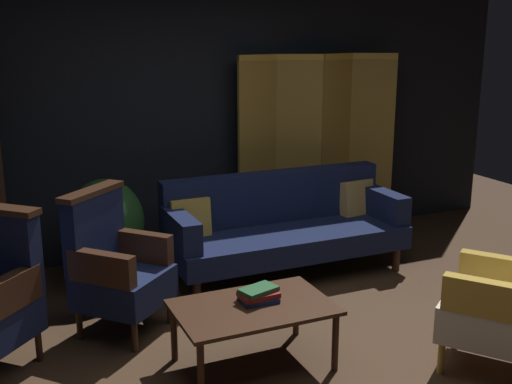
{
  "coord_description": "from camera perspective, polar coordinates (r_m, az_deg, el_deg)",
  "views": [
    {
      "loc": [
        -1.83,
        -3.34,
        2.11
      ],
      "look_at": [
        0.0,
        0.8,
        0.95
      ],
      "focal_mm": 44.03,
      "sensor_mm": 36.0,
      "label": 1
    }
  ],
  "objects": [
    {
      "name": "ground_plane",
      "position": [
        4.35,
        4.4,
        -14.66
      ],
      "size": [
        10.0,
        10.0,
        0.0
      ],
      "primitive_type": "plane",
      "color": "#3D2819"
    },
    {
      "name": "book_red_leather",
      "position": [
        4.09,
        0.24,
        -9.29
      ],
      "size": [
        0.25,
        0.18,
        0.03
      ],
      "primitive_type": "cube",
      "rotation": [
        0.0,
        0.0,
        0.05
      ],
      "color": "maroon",
      "rests_on": "book_navy_cloth"
    },
    {
      "name": "velvet_couch",
      "position": [
        5.6,
        2.46,
        -2.87
      ],
      "size": [
        2.12,
        0.78,
        0.88
      ],
      "color": "#382114",
      "rests_on": "ground_plane"
    },
    {
      "name": "coffee_table",
      "position": [
        4.07,
        -0.24,
        -10.86
      ],
      "size": [
        1.0,
        0.64,
        0.42
      ],
      "color": "#382114",
      "rests_on": "ground_plane"
    },
    {
      "name": "book_navy_cloth",
      "position": [
        4.1,
        0.23,
        -9.7
      ],
      "size": [
        0.24,
        0.18,
        0.03
      ],
      "primitive_type": "cube",
      "rotation": [
        0.0,
        0.0,
        -0.05
      ],
      "color": "navy",
      "rests_on": "coffee_table"
    },
    {
      "name": "armchair_wing_left",
      "position": [
        4.61,
        -12.67,
        -6.58
      ],
      "size": [
        0.82,
        0.82,
        1.04
      ],
      "color": "#382114",
      "rests_on": "ground_plane"
    },
    {
      "name": "armchair_gilt_accent",
      "position": [
        4.27,
        21.49,
        -9.0
      ],
      "size": [
        0.81,
        0.81,
        1.04
      ],
      "color": "#B78E33",
      "rests_on": "ground_plane"
    },
    {
      "name": "back_wall",
      "position": [
        6.11,
        -6.31,
        7.62
      ],
      "size": [
        7.2,
        0.1,
        2.8
      ],
      "primitive_type": "cube",
      "color": "black",
      "rests_on": "ground_plane"
    },
    {
      "name": "folding_screen",
      "position": [
        6.42,
        5.53,
        4.22
      ],
      "size": [
        1.7,
        0.3,
        1.9
      ],
      "color": "olive",
      "rests_on": "ground_plane"
    },
    {
      "name": "potted_plant",
      "position": [
        5.38,
        -13.49,
        -3.01
      ],
      "size": [
        0.64,
        0.64,
        0.94
      ],
      "color": "brown",
      "rests_on": "ground_plane"
    },
    {
      "name": "book_green_cloth",
      "position": [
        4.08,
        0.24,
        -8.89
      ],
      "size": [
        0.27,
        0.21,
        0.03
      ],
      "primitive_type": "cube",
      "rotation": [
        0.0,
        0.0,
        0.29
      ],
      "color": "#1E4C28",
      "rests_on": "book_red_leather"
    }
  ]
}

